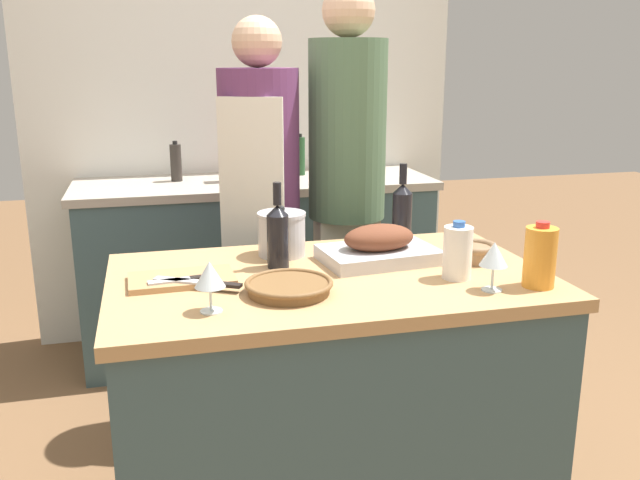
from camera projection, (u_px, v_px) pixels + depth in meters
name	position (u px, v px, depth m)	size (l,w,h in m)	color
kitchen_island	(329.00, 400.00, 2.22)	(1.35, 0.80, 0.87)	#3D565B
back_counter	(258.00, 265.00, 3.58)	(1.82, 0.60, 0.92)	#3D565B
back_wall	(244.00, 104.00, 3.69)	(2.32, 0.10, 2.55)	silver
roasting_pan	(379.00, 247.00, 2.23)	(0.39, 0.28, 0.12)	#BCBCC1
wicker_basket	(289.00, 286.00, 1.93)	(0.25, 0.25, 0.04)	brown
cutting_board	(182.00, 279.00, 2.03)	(0.32, 0.19, 0.02)	#AD7F51
stock_pot	(282.00, 234.00, 2.30)	(0.16, 0.16, 0.17)	#B7B7BC
mixing_bowl	(474.00, 251.00, 2.24)	(0.15, 0.15, 0.06)	#846647
juice_jug	(540.00, 257.00, 1.97)	(0.09, 0.09, 0.20)	orange
milk_jug	(458.00, 252.00, 2.05)	(0.09, 0.09, 0.18)	white
wine_bottle_green	(402.00, 211.00, 2.47)	(0.07, 0.07, 0.29)	black
wine_bottle_dark	(278.00, 234.00, 2.15)	(0.07, 0.07, 0.28)	black
wine_glass_left	(210.00, 275.00, 1.77)	(0.08, 0.08, 0.14)	silver
wine_glass_right	(494.00, 255.00, 1.93)	(0.08, 0.08, 0.15)	silver
knife_chef	(201.00, 282.00, 1.97)	(0.25, 0.16, 0.01)	#B7B7BC
knife_paring	(185.00, 279.00, 1.99)	(0.20, 0.05, 0.01)	#B7B7BC
stand_mixer	(256.00, 152.00, 3.43)	(0.18, 0.14, 0.35)	#B22323
condiment_bottle_tall	(300.00, 156.00, 3.59)	(0.05, 0.05, 0.22)	#234C28
condiment_bottle_short	(176.00, 163.00, 3.41)	(0.06, 0.06, 0.20)	#332D28
person_cook_aproned	(260.00, 206.00, 2.75)	(0.33, 0.35, 1.68)	beige
person_cook_guest	(347.00, 183.00, 2.83)	(0.32, 0.32, 1.80)	beige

